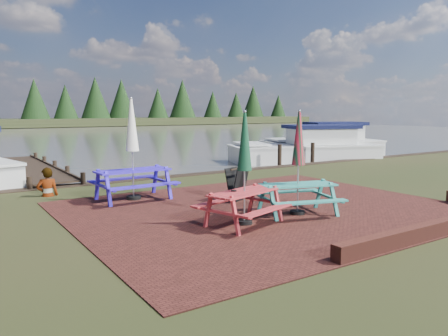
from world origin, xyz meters
TOP-DOWN VIEW (x-y plane):
  - ground at (0.00, 0.00)m, footprint 120.00×120.00m
  - paving at (0.00, 1.00)m, footprint 9.00×7.50m
  - water at (0.00, 37.00)m, footprint 120.00×60.00m
  - picnic_table_teal at (0.25, 0.15)m, footprint 2.07×1.95m
  - picnic_table_red at (-1.28, 0.11)m, footprint 2.05×1.92m
  - picnic_table_blue at (-2.25, 3.82)m, footprint 1.99×1.78m
  - chalkboard at (-0.08, 2.11)m, footprint 0.59×0.70m
  - jetty at (-3.50, 11.28)m, footprint 1.76×9.08m
  - boat_near at (9.07, 8.94)m, footprint 7.91×5.01m
  - boat_far at (11.69, 10.29)m, footprint 7.17×4.21m
  - person at (-4.07, 5.60)m, footprint 0.62×0.45m

SIDE VIEW (x-z plane):
  - ground at x=0.00m, z-range 0.00..0.00m
  - water at x=0.00m, z-range -0.01..0.01m
  - paving at x=0.00m, z-range 0.00..0.02m
  - jetty at x=-3.50m, z-range -0.39..0.61m
  - boat_near at x=9.07m, z-range -0.61..1.42m
  - boat_far at x=11.69m, z-range -0.62..1.49m
  - chalkboard at x=-0.08m, z-range 0.02..0.90m
  - person at x=-4.07m, z-range 0.00..1.59m
  - picnic_table_red at x=-1.28m, z-range -0.35..2.00m
  - picnic_table_teal at x=0.25m, z-range -0.35..2.01m
  - picnic_table_blue at x=-2.25m, z-range -0.40..2.29m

